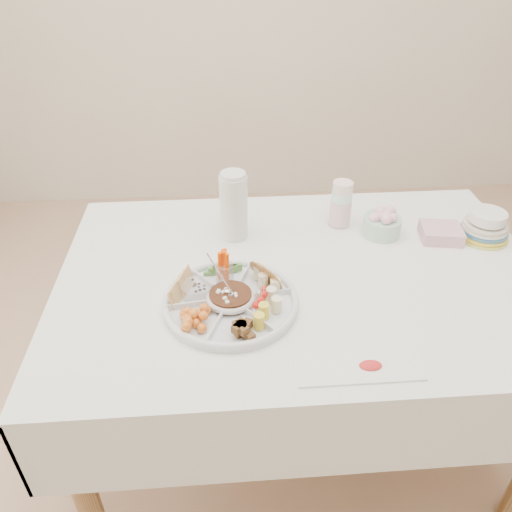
{
  "coord_description": "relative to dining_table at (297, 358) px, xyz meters",
  "views": [
    {
      "loc": [
        -0.24,
        -1.24,
        1.68
      ],
      "look_at": [
        -0.15,
        -0.04,
        0.86
      ],
      "focal_mm": 35.0,
      "sensor_mm": 36.0,
      "label": 1
    }
  ],
  "objects": [
    {
      "name": "napkin_stack",
      "position": [
        0.5,
        0.16,
        0.4
      ],
      "size": [
        0.15,
        0.14,
        0.04
      ],
      "primitive_type": "cube",
      "rotation": [
        0.0,
        0.0,
        -0.15
      ],
      "color": "#D4A2AC",
      "rests_on": "dining_table"
    },
    {
      "name": "cherries",
      "position": [
        -0.33,
        -0.22,
        0.42
      ],
      "size": [
        0.14,
        0.14,
        0.05
      ],
      "primitive_type": null,
      "rotation": [
        0.0,
        0.0,
        0.14
      ],
      "color": "orange",
      "rests_on": "party_tray"
    },
    {
      "name": "bean_dip",
      "position": [
        -0.23,
        -0.14,
        0.41
      ],
      "size": [
        0.14,
        0.14,
        0.04
      ],
      "primitive_type": "cylinder",
      "rotation": [
        0.0,
        0.0,
        0.14
      ],
      "color": "black",
      "rests_on": "party_tray"
    },
    {
      "name": "placemat",
      "position": [
        0.07,
        -0.41,
        0.38
      ],
      "size": [
        0.31,
        0.1,
        0.01
      ],
      "primitive_type": "cube",
      "rotation": [
        0.0,
        0.0,
        -0.0
      ],
      "color": "white",
      "rests_on": "dining_table"
    },
    {
      "name": "floor",
      "position": [
        0.0,
        0.0,
        -0.38
      ],
      "size": [
        4.0,
        4.0,
        0.0
      ],
      "primitive_type": "plane",
      "color": "tan",
      "rests_on": "ground"
    },
    {
      "name": "party_tray",
      "position": [
        -0.23,
        -0.14,
        0.4
      ],
      "size": [
        0.43,
        0.43,
        0.04
      ],
      "primitive_type": "cylinder",
      "rotation": [
        0.0,
        0.0,
        0.14
      ],
      "color": "white",
      "rests_on": "dining_table"
    },
    {
      "name": "flower_bowl",
      "position": [
        0.3,
        0.2,
        0.43
      ],
      "size": [
        0.16,
        0.16,
        0.1
      ],
      "primitive_type": "cylinder",
      "rotation": [
        0.0,
        0.0,
        0.25
      ],
      "color": "silver",
      "rests_on": "dining_table"
    },
    {
      "name": "dining_table",
      "position": [
        0.0,
        0.0,
        0.0
      ],
      "size": [
        1.52,
        1.02,
        0.76
      ],
      "primitive_type": "cube",
      "color": "white",
      "rests_on": "floor"
    },
    {
      "name": "tortillas",
      "position": [
        -0.13,
        -0.06,
        0.42
      ],
      "size": [
        0.12,
        0.12,
        0.07
      ],
      "primitive_type": null,
      "rotation": [
        0.0,
        0.0,
        0.14
      ],
      "color": "#B6712B",
      "rests_on": "party_tray"
    },
    {
      "name": "granola_chunks",
      "position": [
        -0.21,
        -0.27,
        0.42
      ],
      "size": [
        0.11,
        0.11,
        0.04
      ],
      "primitive_type": null,
      "rotation": [
        0.0,
        0.0,
        0.14
      ],
      "color": "#422D12",
      "rests_on": "party_tray"
    },
    {
      "name": "banana_tomato",
      "position": [
        -0.11,
        -0.19,
        0.44
      ],
      "size": [
        0.11,
        0.11,
        0.08
      ],
      "primitive_type": null,
      "rotation": [
        0.0,
        0.0,
        0.14
      ],
      "color": "#FDE690",
      "rests_on": "party_tray"
    },
    {
      "name": "thermos",
      "position": [
        -0.21,
        0.23,
        0.5
      ],
      "size": [
        0.11,
        0.11,
        0.24
      ],
      "primitive_type": "cylinder",
      "rotation": [
        0.0,
        0.0,
        -0.23
      ],
      "color": "silver",
      "rests_on": "dining_table"
    },
    {
      "name": "pita_raisins",
      "position": [
        -0.35,
        -0.1,
        0.42
      ],
      "size": [
        0.14,
        0.14,
        0.07
      ],
      "primitive_type": null,
      "rotation": [
        0.0,
        0.0,
        0.14
      ],
      "color": "tan",
      "rests_on": "party_tray"
    },
    {
      "name": "carrot_cucumber",
      "position": [
        -0.25,
        -0.02,
        0.44
      ],
      "size": [
        0.12,
        0.12,
        0.1
      ],
      "primitive_type": null,
      "rotation": [
        0.0,
        0.0,
        0.14
      ],
      "color": "#F04600",
      "rests_on": "party_tray"
    },
    {
      "name": "plate_stack",
      "position": [
        0.65,
        0.15,
        0.43
      ],
      "size": [
        0.22,
        0.22,
        0.11
      ],
      "primitive_type": "cylinder",
      "rotation": [
        0.0,
        0.0,
        0.35
      ],
      "color": "#EEE656",
      "rests_on": "dining_table"
    },
    {
      "name": "cup_stack",
      "position": [
        0.17,
        0.28,
        0.48
      ],
      "size": [
        0.08,
        0.08,
        0.21
      ],
      "primitive_type": "cylinder",
      "rotation": [
        0.0,
        0.0,
        0.04
      ],
      "color": "beige",
      "rests_on": "dining_table"
    }
  ]
}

